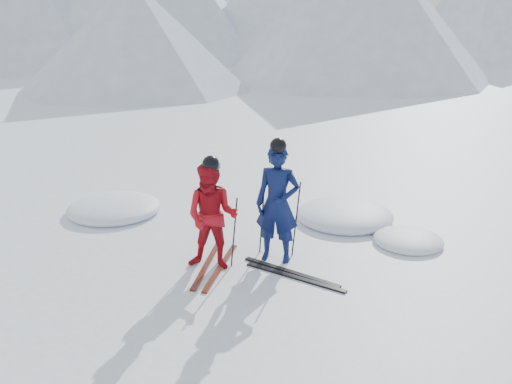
% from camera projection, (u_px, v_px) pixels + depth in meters
% --- Properties ---
extents(ground, '(160.00, 160.00, 0.00)m').
position_uv_depth(ground, '(359.00, 284.00, 8.04)').
color(ground, white).
rests_on(ground, ground).
extents(skier_blue, '(0.72, 0.50, 1.92)m').
position_uv_depth(skier_blue, '(277.00, 204.00, 8.55)').
color(skier_blue, '#0B1545').
rests_on(skier_blue, ground).
extents(skier_red, '(0.91, 0.75, 1.71)m').
position_uv_depth(skier_red, '(212.00, 217.00, 8.31)').
color(skier_red, '#AC0D18').
rests_on(skier_red, ground).
extents(pole_blue_left, '(0.13, 0.09, 1.27)m').
position_uv_depth(pole_blue_left, '(262.00, 218.00, 8.87)').
color(pole_blue_left, black).
rests_on(pole_blue_left, ground).
extents(pole_blue_right, '(0.13, 0.08, 1.27)m').
position_uv_depth(pole_blue_right, '(296.00, 219.00, 8.80)').
color(pole_blue_right, black).
rests_on(pole_blue_right, ground).
extents(pole_red_left, '(0.12, 0.09, 1.14)m').
position_uv_depth(pole_red_left, '(201.00, 226.00, 8.71)').
color(pole_red_left, black).
rests_on(pole_red_left, ground).
extents(pole_red_right, '(0.12, 0.08, 1.14)m').
position_uv_depth(pole_red_right, '(234.00, 232.00, 8.45)').
color(pole_red_right, black).
rests_on(pole_red_right, ground).
extents(ski_worn_left, '(0.37, 1.69, 0.03)m').
position_uv_depth(ski_worn_left, '(207.00, 265.00, 8.61)').
color(ski_worn_left, black).
rests_on(ski_worn_left, ground).
extents(ski_worn_right, '(0.25, 1.70, 0.03)m').
position_uv_depth(ski_worn_right, '(221.00, 267.00, 8.54)').
color(ski_worn_right, black).
rests_on(ski_worn_right, ground).
extents(ski_loose_a, '(1.65, 0.59, 0.03)m').
position_uv_depth(ski_loose_a, '(291.00, 272.00, 8.38)').
color(ski_loose_a, black).
rests_on(ski_loose_a, ground).
extents(ski_loose_b, '(1.66, 0.53, 0.03)m').
position_uv_depth(ski_loose_b, '(295.00, 277.00, 8.21)').
color(ski_loose_b, black).
rests_on(ski_loose_b, ground).
extents(snow_lumps, '(9.96, 5.12, 0.41)m').
position_uv_depth(snow_lumps, '(267.00, 226.00, 10.24)').
color(snow_lumps, white).
rests_on(snow_lumps, ground).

